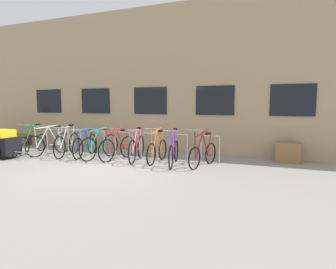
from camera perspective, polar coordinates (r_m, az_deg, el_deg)
The scene contains 17 objects.
ground_plane at distance 7.95m, azimuth -13.38°, elevation -6.80°, with size 42.00×42.00×0.00m, color gray.
storefront_building at distance 12.93m, azimuth 1.31°, elevation 9.99°, with size 28.00×5.17×5.24m.
bike_rack at distance 9.67m, azimuth -9.19°, elevation -1.36°, with size 6.61×0.05×0.83m.
bicycle_blue at distance 9.94m, azimuth -16.24°, elevation -2.03°, with size 0.54×1.78×0.99m.
bicycle_orange at distance 8.61m, azimuth -2.18°, elevation -3.11°, with size 0.44×1.61×1.08m.
bicycle_maroon at distance 8.09m, azimuth 7.03°, elevation -3.81°, with size 0.52×1.57×1.09m.
bicycle_white at distance 10.71m, azimuth -22.67°, elevation -1.62°, with size 0.51×1.78×1.06m.
bicycle_pink at distance 8.87m, azimuth -6.30°, elevation -2.67°, with size 0.53×1.73×1.04m.
bicycle_silver at distance 10.21m, azimuth -19.56°, elevation -1.80°, with size 0.54×1.74×1.07m.
bicycle_teal at distance 9.47m, azimuth -13.52°, elevation -2.24°, with size 0.44×1.79×1.03m.
bicycle_purple at distance 8.19m, azimuth 1.16°, elevation -3.50°, with size 0.52×1.72×1.07m.
bicycle_green at distance 11.35m, azimuth -25.53°, elevation -1.43°, with size 0.46×1.63×1.10m.
bicycle_red at distance 9.17m, azimuth -10.09°, elevation -2.53°, with size 0.47×1.68×1.06m.
bike_trailer at distance 10.67m, azimuth -30.11°, elevation -1.53°, with size 1.46×0.71×0.95m.
wooden_bench at distance 13.92m, azimuth -28.26°, elevation -0.40°, with size 1.76×0.40×0.46m.
backpack at distance 12.02m, azimuth -29.43°, elevation -1.99°, with size 0.28×0.20×0.44m, color black.
planter_box at distance 9.30m, azimuth 22.92°, elevation -3.35°, with size 0.70×0.44×0.60m, color olive.
Camera 1 is at (4.47, -6.33, 1.77)m, focal length 30.38 mm.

